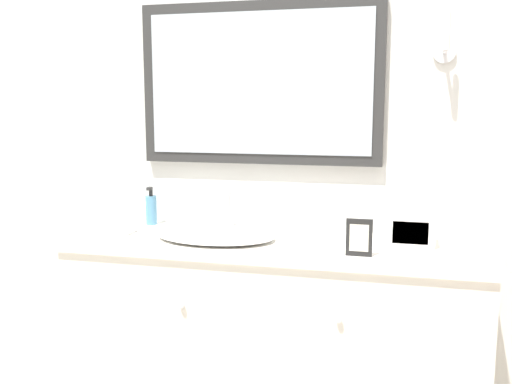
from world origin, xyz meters
TOP-DOWN VIEW (x-y plane):
  - wall_back at (-0.00, 0.58)m, footprint 8.00×0.18m
  - vanity_counter at (0.00, 0.28)m, footprint 1.71×0.54m
  - sink_basin at (-0.23, 0.26)m, footprint 0.50×0.39m
  - soap_bottle at (-0.62, 0.47)m, footprint 0.05×0.05m
  - appliance_box at (0.54, 0.36)m, footprint 0.19×0.15m
  - picture_frame at (0.36, 0.13)m, footprint 0.10×0.01m
  - hand_towel_near_sink at (-0.70, 0.27)m, footprint 0.16×0.11m

SIDE VIEW (x-z plane):
  - vanity_counter at x=0.00m, z-range 0.00..0.85m
  - hand_towel_near_sink at x=-0.70m, z-range 0.85..0.88m
  - sink_basin at x=-0.23m, z-range 0.78..0.96m
  - appliance_box at x=0.54m, z-range 0.85..0.98m
  - picture_frame at x=0.36m, z-range 0.85..0.99m
  - soap_bottle at x=-0.62m, z-range 0.83..1.01m
  - wall_back at x=0.00m, z-range 0.01..2.56m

